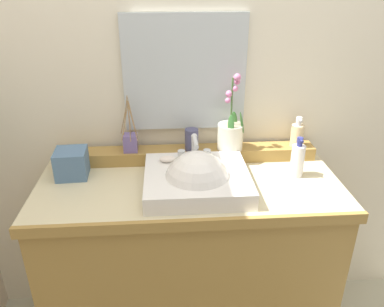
% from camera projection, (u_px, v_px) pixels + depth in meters
% --- Properties ---
extents(wall_back, '(2.83, 0.20, 2.78)m').
position_uv_depth(wall_back, '(183.00, 43.00, 1.71)').
color(wall_back, silver).
rests_on(wall_back, ground).
extents(vanity_cabinet, '(1.27, 0.56, 0.89)m').
position_uv_depth(vanity_cabinet, '(189.00, 264.00, 1.77)').
color(vanity_cabinet, '#A27C3C').
rests_on(vanity_cabinet, ground).
extents(back_ledge, '(1.19, 0.10, 0.06)m').
position_uv_depth(back_ledge, '(186.00, 154.00, 1.76)').
color(back_ledge, '#A27C3C').
rests_on(back_ledge, vanity_cabinet).
extents(sink_basin, '(0.42, 0.38, 0.29)m').
position_uv_depth(sink_basin, '(197.00, 182.00, 1.52)').
color(sink_basin, white).
rests_on(sink_basin, vanity_cabinet).
extents(soap_bar, '(0.07, 0.04, 0.02)m').
position_uv_depth(soap_bar, '(168.00, 159.00, 1.60)').
color(soap_bar, silver).
rests_on(soap_bar, sink_basin).
extents(potted_plant, '(0.12, 0.12, 0.35)m').
position_uv_depth(potted_plant, '(231.00, 132.00, 1.71)').
color(potted_plant, silver).
rests_on(potted_plant, back_ledge).
extents(soap_dispenser, '(0.06, 0.06, 0.14)m').
position_uv_depth(soap_dispenser, '(297.00, 134.00, 1.75)').
color(soap_dispenser, beige).
rests_on(soap_dispenser, back_ledge).
extents(tumbler_cup, '(0.06, 0.06, 0.10)m').
position_uv_depth(tumbler_cup, '(192.00, 140.00, 1.71)').
color(tumbler_cup, '#464668').
rests_on(tumbler_cup, back_ledge).
extents(reed_diffuser, '(0.08, 0.10, 0.26)m').
position_uv_depth(reed_diffuser, '(131.00, 142.00, 1.70)').
color(reed_diffuser, '#6D5A9B').
rests_on(reed_diffuser, back_ledge).
extents(lotion_bottle, '(0.06, 0.06, 0.18)m').
position_uv_depth(lotion_bottle, '(297.00, 160.00, 1.60)').
color(lotion_bottle, white).
rests_on(lotion_bottle, vanity_cabinet).
extents(tissue_box, '(0.14, 0.14, 0.12)m').
position_uv_depth(tissue_box, '(72.00, 163.00, 1.61)').
color(tissue_box, '#4D7095').
rests_on(tissue_box, vanity_cabinet).
extents(mirror, '(0.54, 0.02, 0.51)m').
position_uv_depth(mirror, '(185.00, 73.00, 1.65)').
color(mirror, silver).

